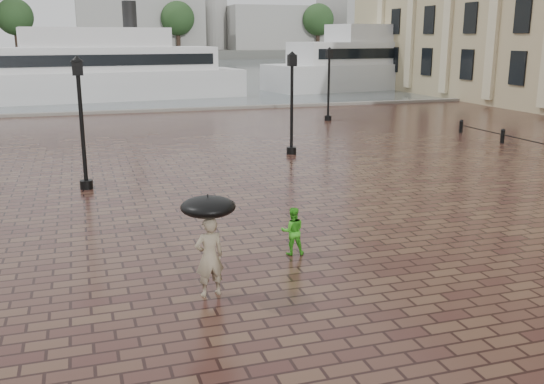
{
  "coord_description": "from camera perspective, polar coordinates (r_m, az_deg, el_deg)",
  "views": [
    {
      "loc": [
        -6.06,
        -11.52,
        5.14
      ],
      "look_at": [
        -1.63,
        2.37,
        1.4
      ],
      "focal_mm": 40.0,
      "sensor_mm": 36.0,
      "label": 1
    }
  ],
  "objects": [
    {
      "name": "distant_skyline",
      "position": [
        170.42,
        0.9,
        15.82
      ],
      "size": [
        102.5,
        22.0,
        33.0
      ],
      "color": "#9B9993",
      "rests_on": "ground"
    },
    {
      "name": "adult_pedestrian",
      "position": [
        12.35,
        -5.91,
        -6.09
      ],
      "size": [
        0.66,
        0.48,
        1.67
      ],
      "primitive_type": "imported",
      "rotation": [
        0.0,
        0.0,
        3.29
      ],
      "color": "gray",
      "rests_on": "ground"
    },
    {
      "name": "street_lamps",
      "position": [
        29.51,
        -8.82,
        8.74
      ],
      "size": [
        21.44,
        14.44,
        4.4
      ],
      "color": "black",
      "rests_on": "ground"
    },
    {
      "name": "quay_edge",
      "position": [
        44.24,
        -9.77,
        7.5
      ],
      "size": [
        80.0,
        0.6,
        0.3
      ],
      "primitive_type": "cube",
      "color": "slate",
      "rests_on": "ground"
    },
    {
      "name": "umbrella",
      "position": [
        12.03,
        -6.04,
        -1.39
      ],
      "size": [
        1.1,
        1.1,
        1.13
      ],
      "color": "black",
      "rests_on": "ground"
    },
    {
      "name": "child_pedestrian",
      "position": [
        14.67,
        1.95,
        -3.69
      ],
      "size": [
        0.65,
        0.54,
        1.18
      ],
      "primitive_type": "imported",
      "rotation": [
        0.0,
        0.0,
        2.96
      ],
      "color": "green",
      "rests_on": "ground"
    },
    {
      "name": "ferry_far",
      "position": [
        65.34,
        10.93,
        11.91
      ],
      "size": [
        27.21,
        10.3,
        8.71
      ],
      "rotation": [
        0.0,
        0.0,
        0.15
      ],
      "color": "silver",
      "rests_on": "ground"
    },
    {
      "name": "harbour_water",
      "position": [
        103.82,
        -14.59,
        11.08
      ],
      "size": [
        240.0,
        240.0,
        0.0
      ],
      "primitive_type": "plane",
      "color": "#495559",
      "rests_on": "ground"
    },
    {
      "name": "ground",
      "position": [
        13.99,
        9.43,
        -7.37
      ],
      "size": [
        300.0,
        300.0,
        0.0
      ],
      "primitive_type": "plane",
      "color": "#351B18",
      "rests_on": "ground"
    },
    {
      "name": "far_trees",
      "position": [
        149.7,
        -15.95,
        15.48
      ],
      "size": [
        188.0,
        8.0,
        13.5
      ],
      "color": "#2D2119",
      "rests_on": "ground"
    },
    {
      "name": "ferry_near",
      "position": [
        53.78,
        -16.11,
        10.93
      ],
      "size": [
        25.12,
        8.72,
        8.07
      ],
      "rotation": [
        0.0,
        0.0,
        0.12
      ],
      "color": "silver",
      "rests_on": "ground"
    },
    {
      "name": "far_shore",
      "position": [
        171.68,
        -16.04,
        12.45
      ],
      "size": [
        300.0,
        60.0,
        2.0
      ],
      "primitive_type": "cube",
      "color": "#4C4C47",
      "rests_on": "ground"
    }
  ]
}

